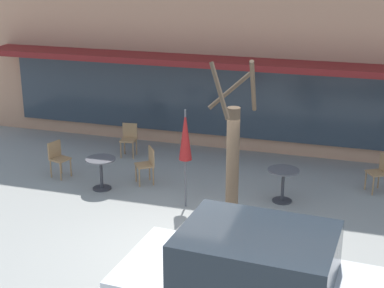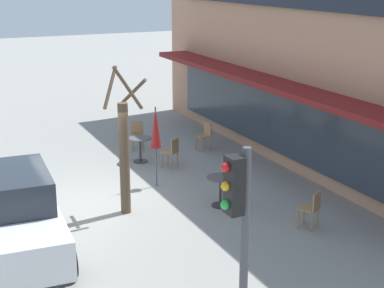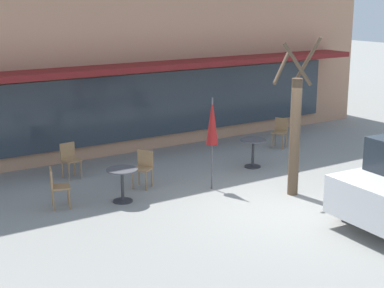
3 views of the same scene
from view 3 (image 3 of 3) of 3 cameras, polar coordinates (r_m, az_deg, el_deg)
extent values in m
plane|color=gray|center=(12.87, 8.39, -6.31)|extent=(80.00, 80.00, 0.00)
cube|color=tan|center=(20.63, -10.28, 11.50)|extent=(17.31, 8.00, 7.19)
cube|color=maroon|center=(16.64, -3.88, 7.51)|extent=(14.72, 1.10, 0.16)
cube|color=#2D3842|center=(17.24, -4.62, 3.69)|extent=(13.85, 0.10, 1.90)
cylinder|color=#333338|center=(15.90, 5.89, -2.18)|extent=(0.44, 0.44, 0.03)
cylinder|color=#333338|center=(15.80, 5.93, -0.91)|extent=(0.07, 0.07, 0.70)
cylinder|color=#4C4C51|center=(15.71, 5.96, 0.37)|extent=(0.70, 0.70, 0.03)
cylinder|color=#333338|center=(13.30, -6.72, -5.50)|extent=(0.44, 0.44, 0.03)
cylinder|color=#333338|center=(13.18, -6.76, -4.01)|extent=(0.07, 0.07, 0.70)
cylinder|color=#4C4C51|center=(13.07, -6.81, -2.49)|extent=(0.70, 0.70, 0.03)
cylinder|color=#4C4C51|center=(13.77, 1.96, -0.01)|extent=(0.04, 0.04, 2.20)
cone|color=maroon|center=(13.64, 1.98, 2.23)|extent=(0.28, 0.28, 1.10)
cylinder|color=#9E754C|center=(17.77, 8.79, 0.17)|extent=(0.04, 0.04, 0.45)
cylinder|color=#9E754C|center=(17.86, 7.75, 0.28)|extent=(0.04, 0.04, 0.45)
cylinder|color=#9E754C|center=(18.08, 9.11, 0.40)|extent=(0.04, 0.04, 0.45)
cylinder|color=#9E754C|center=(18.18, 8.09, 0.52)|extent=(0.04, 0.04, 0.45)
cube|color=#9E754C|center=(17.92, 8.47, 1.11)|extent=(0.55, 0.55, 0.04)
cube|color=#9E754C|center=(18.04, 8.66, 1.90)|extent=(0.24, 0.36, 0.40)
cylinder|color=#9E754C|center=(13.26, -11.91, -4.82)|extent=(0.04, 0.04, 0.45)
cylinder|color=#9E754C|center=(12.94, -11.79, -5.29)|extent=(0.04, 0.04, 0.45)
cylinder|color=#9E754C|center=(13.25, -13.38, -4.92)|extent=(0.04, 0.04, 0.45)
cylinder|color=#9E754C|center=(12.92, -13.29, -5.40)|extent=(0.04, 0.04, 0.45)
cube|color=#9E754C|center=(13.01, -12.65, -4.09)|extent=(0.50, 0.50, 0.04)
cube|color=#9E754C|center=(12.94, -13.50, -3.22)|extent=(0.15, 0.39, 0.40)
cylinder|color=#9E754C|center=(13.90, -4.49, -3.66)|extent=(0.04, 0.04, 0.45)
cylinder|color=#9E754C|center=(14.04, -5.75, -3.50)|extent=(0.04, 0.04, 0.45)
cylinder|color=#9E754C|center=(14.19, -3.91, -3.27)|extent=(0.04, 0.04, 0.45)
cylinder|color=#9E754C|center=(14.33, -5.15, -3.12)|extent=(0.04, 0.04, 0.45)
cube|color=#9E754C|center=(14.04, -4.85, -2.43)|extent=(0.56, 0.56, 0.04)
cube|color=#9E754C|center=(14.14, -4.55, -1.38)|extent=(0.27, 0.35, 0.40)
cylinder|color=#9E754C|center=(15.04, -10.70, -2.48)|extent=(0.04, 0.04, 0.45)
cylinder|color=#9E754C|center=(14.89, -11.84, -2.71)|extent=(0.04, 0.04, 0.45)
cylinder|color=#9E754C|center=(15.33, -11.34, -2.19)|extent=(0.04, 0.04, 0.45)
cylinder|color=#9E754C|center=(15.18, -12.46, -2.42)|extent=(0.04, 0.04, 0.45)
cube|color=#9E754C|center=(15.04, -11.63, -1.55)|extent=(0.45, 0.45, 0.04)
cube|color=#9E754C|center=(15.14, -12.00, -0.61)|extent=(0.40, 0.09, 0.40)
cylinder|color=black|center=(12.54, 15.27, -5.67)|extent=(0.65, 0.26, 0.64)
cylinder|color=brown|center=(13.53, 9.93, 0.62)|extent=(0.24, 0.24, 2.70)
cylinder|color=brown|center=(13.48, 11.20, 8.08)|extent=(0.14, 0.73, 1.05)
cylinder|color=brown|center=(13.40, 8.69, 7.35)|extent=(0.77, 0.42, 0.69)
cylinder|color=brown|center=(12.94, 10.19, 7.62)|extent=(0.53, 0.53, 0.93)
camera|label=1|loc=(11.40, 60.16, 12.07)|focal=55.00mm
camera|label=2|loc=(22.33, 44.23, 13.20)|focal=55.00mm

